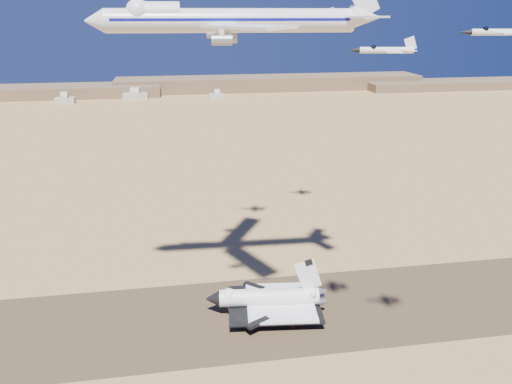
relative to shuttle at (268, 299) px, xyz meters
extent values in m
plane|color=#AD834C|center=(-15.44, -0.73, -5.61)|extent=(1200.00, 1200.00, 0.00)
cube|color=brown|center=(-15.44, -0.73, -5.58)|extent=(600.00, 50.00, 0.06)
cube|color=olive|center=(-235.44, 519.27, 1.39)|extent=(380.00, 60.00, 14.00)
cube|color=olive|center=(104.56, 539.27, 3.39)|extent=(420.00, 60.00, 18.00)
cube|color=olive|center=(384.56, 509.27, -0.11)|extent=(300.00, 60.00, 11.00)
cube|color=#B8B1A3|center=(-155.44, 469.27, -2.36)|extent=(22.00, 14.00, 6.50)
cube|color=#B8B1A3|center=(-75.44, 484.27, -1.86)|extent=(30.00, 15.00, 7.50)
cube|color=#B8B1A3|center=(24.56, 474.27, -2.86)|extent=(19.00, 12.50, 5.50)
cylinder|color=white|center=(0.09, -0.01, 0.79)|extent=(34.55, 9.58, 5.97)
cone|color=black|center=(-19.20, 2.06, 0.79)|extent=(5.38, 6.15, 5.67)
sphere|color=white|center=(-13.69, 1.47, 1.64)|extent=(5.54, 5.54, 5.54)
cube|color=white|center=(4.33, -0.47, -1.66)|extent=(26.05, 27.94, 0.96)
cube|color=black|center=(2.21, -0.24, -2.14)|extent=(34.53, 28.85, 0.53)
cube|color=white|center=(13.87, -1.49, 9.11)|extent=(9.91, 1.80, 12.28)
cylinder|color=gray|center=(-13.69, 1.47, -3.90)|extent=(0.38, 0.38, 3.41)
cylinder|color=black|center=(-13.69, 1.47, -5.02)|extent=(1.22, 0.60, 1.17)
cylinder|color=gray|center=(5.88, -5.99, -3.90)|extent=(0.38, 0.38, 3.41)
cylinder|color=black|center=(5.88, -5.99, -5.02)|extent=(1.22, 0.60, 1.17)
cylinder|color=gray|center=(7.02, 4.61, -3.90)|extent=(0.38, 0.38, 3.41)
cylinder|color=black|center=(7.02, 4.61, -5.02)|extent=(1.22, 0.60, 1.17)
cylinder|color=white|center=(-11.29, -0.79, 92.58)|extent=(70.68, 9.22, 6.63)
cone|color=white|center=(-49.10, 0.60, 92.58)|extent=(5.42, 6.82, 6.63)
sphere|color=white|center=(-37.18, 0.16, 94.97)|extent=(6.84, 6.84, 6.84)
cube|color=white|center=(-9.83, -17.44, 91.34)|extent=(21.97, 32.05, 0.73)
cube|color=white|center=(-8.61, 15.71, 91.34)|extent=(23.67, 31.58, 0.73)
cube|color=white|center=(25.75, -8.90, 93.62)|extent=(10.37, 12.74, 0.52)
cube|color=white|center=(26.25, 4.57, 93.62)|extent=(10.89, 12.69, 0.52)
cylinder|color=gray|center=(-13.71, -10.04, 88.23)|extent=(5.28, 2.88, 2.69)
cylinder|color=gray|center=(-16.12, -19.28, 88.23)|extent=(5.28, 2.88, 2.69)
cylinder|color=gray|center=(-13.02, 8.61, 88.23)|extent=(5.28, 2.88, 2.69)
cylinder|color=gray|center=(-14.75, 18.01, 88.23)|extent=(5.28, 2.88, 2.69)
imported|color=#C6460B|center=(6.54, -10.60, -4.66)|extent=(0.47, 0.67, 1.77)
imported|color=#C6460B|center=(8.83, -8.46, -4.65)|extent=(0.69, 0.97, 1.80)
imported|color=#C6460B|center=(6.59, -9.20, -4.62)|extent=(1.10, 1.19, 1.85)
cylinder|color=white|center=(18.40, -40.83, 86.83)|extent=(11.92, 3.58, 1.39)
cone|color=black|center=(11.41, -39.50, 86.83)|extent=(2.77, 1.74, 1.29)
sphere|color=black|center=(15.49, -40.28, 87.32)|extent=(1.39, 1.39, 1.39)
cube|color=white|center=(19.38, -41.02, 86.63)|extent=(4.88, 8.42, 0.25)
cube|color=white|center=(23.26, -41.76, 86.83)|extent=(3.06, 5.27, 0.20)
cube|color=white|center=(23.46, -41.80, 88.21)|extent=(2.99, 0.80, 3.35)
cylinder|color=white|center=(34.51, -56.28, 91.08)|extent=(10.88, 2.74, 1.26)
cone|color=black|center=(28.09, -55.38, 91.08)|extent=(2.48, 1.48, 1.17)
sphere|color=black|center=(31.84, -55.91, 91.53)|extent=(1.26, 1.26, 1.26)
cube|color=white|center=(35.41, -56.40, 90.90)|extent=(4.12, 7.57, 0.23)
cylinder|color=white|center=(0.88, 41.23, 93.23)|extent=(12.05, 3.24, 1.40)
cone|color=black|center=(-6.22, 42.34, 93.23)|extent=(2.77, 1.68, 1.30)
sphere|color=black|center=(-2.08, 41.69, 93.73)|extent=(1.40, 1.40, 1.40)
cube|color=white|center=(1.87, 41.08, 93.03)|extent=(4.69, 8.43, 0.25)
cube|color=white|center=(5.82, 40.46, 93.23)|extent=(2.94, 5.27, 0.20)
cube|color=white|center=(6.01, 40.43, 94.63)|extent=(3.02, 0.71, 3.38)
cylinder|color=white|center=(32.51, 62.38, 93.89)|extent=(12.09, 2.95, 1.40)
cone|color=black|center=(25.36, 63.32, 93.89)|extent=(2.75, 1.63, 1.30)
sphere|color=black|center=(29.53, 62.77, 94.39)|extent=(1.40, 1.40, 1.40)
cube|color=white|center=(33.50, 62.25, 93.69)|extent=(4.52, 8.39, 0.25)
cube|color=white|center=(37.47, 61.73, 93.89)|extent=(2.83, 5.25, 0.20)
cube|color=white|center=(37.67, 61.70, 95.29)|extent=(3.03, 0.64, 3.39)
camera|label=1|loc=(-28.77, -149.28, 94.57)|focal=35.00mm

